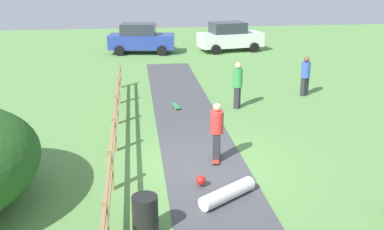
{
  "coord_description": "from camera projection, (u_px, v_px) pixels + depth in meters",
  "views": [
    {
      "loc": [
        -1.9,
        -11.94,
        5.52
      ],
      "look_at": [
        -0.16,
        1.51,
        1.0
      ],
      "focal_mm": 42.36,
      "sensor_mm": 36.0,
      "label": 1
    }
  ],
  "objects": [
    {
      "name": "ground_plane",
      "position": [
        204.0,
        163.0,
        13.2
      ],
      "size": [
        60.0,
        60.0,
        0.0
      ],
      "primitive_type": "plane",
      "color": "#60934C"
    },
    {
      "name": "asphalt_path",
      "position": [
        204.0,
        163.0,
        13.2
      ],
      "size": [
        2.4,
        28.0,
        0.02
      ],
      "primitive_type": "cube",
      "color": "#47474C",
      "rests_on": "ground_plane"
    },
    {
      "name": "wooden_fence",
      "position": [
        113.0,
        147.0,
        12.68
      ],
      "size": [
        0.12,
        18.12,
        1.1
      ],
      "color": "#997A51",
      "rests_on": "ground_plane"
    },
    {
      "name": "trash_bin",
      "position": [
        145.0,
        215.0,
        9.61
      ],
      "size": [
        0.56,
        0.56,
        0.9
      ],
      "primitive_type": "cylinder",
      "color": "black",
      "rests_on": "ground_plane"
    },
    {
      "name": "skater_riding",
      "position": [
        217.0,
        129.0,
        13.06
      ],
      "size": [
        0.47,
        0.82,
        1.76
      ],
      "color": "#B23326",
      "rests_on": "asphalt_path"
    },
    {
      "name": "skater_fallen",
      "position": [
        225.0,
        192.0,
        11.12
      ],
      "size": [
        1.56,
        1.53,
        0.36
      ],
      "color": "white",
      "rests_on": "asphalt_path"
    },
    {
      "name": "skateboard_loose",
      "position": [
        176.0,
        106.0,
        18.28
      ],
      "size": [
        0.29,
        0.82,
        0.08
      ],
      "color": "#338C4C",
      "rests_on": "asphalt_path"
    },
    {
      "name": "bystander_green",
      "position": [
        238.0,
        83.0,
        18.0
      ],
      "size": [
        0.52,
        0.52,
        1.88
      ],
      "color": "#2D2D33",
      "rests_on": "ground_plane"
    },
    {
      "name": "bystander_blue",
      "position": [
        305.0,
        74.0,
        19.77
      ],
      "size": [
        0.52,
        0.52,
        1.74
      ],
      "color": "#2D2D33",
      "rests_on": "ground_plane"
    },
    {
      "name": "parked_car_blue",
      "position": [
        141.0,
        38.0,
        29.34
      ],
      "size": [
        4.38,
        2.41,
        1.92
      ],
      "color": "#283D99",
      "rests_on": "ground_plane"
    },
    {
      "name": "parked_car_white",
      "position": [
        230.0,
        37.0,
        30.05
      ],
      "size": [
        4.43,
        2.55,
        1.92
      ],
      "color": "silver",
      "rests_on": "ground_plane"
    }
  ]
}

